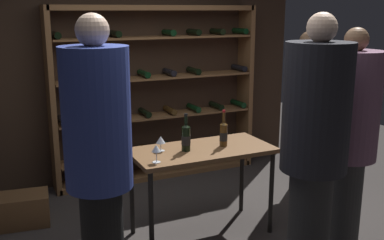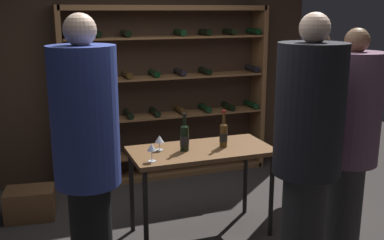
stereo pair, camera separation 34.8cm
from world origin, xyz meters
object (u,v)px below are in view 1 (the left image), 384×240
person_host_in_suit (306,106)px  wine_glass_stemmed_right (161,140)px  tasting_table (202,157)px  wine_crate (24,209)px  person_guest_blue_shirt (98,152)px  person_bystander_red_print (315,138)px  wine_glass_stemmed_left (156,149)px  wine_rack (158,94)px  wine_bottle_black_capsule (186,137)px  wine_bottle_gold_foil (224,134)px  person_guest_khaki (349,132)px

person_host_in_suit → wine_glass_stemmed_right: (-1.89, -0.35, -0.08)m
tasting_table → wine_crate: 1.87m
person_guest_blue_shirt → person_host_in_suit: 2.83m
tasting_table → person_host_in_suit: person_host_in_suit is taller
person_bystander_red_print → person_guest_blue_shirt: 1.59m
wine_crate → wine_glass_stemmed_right: bearing=-35.5°
person_guest_blue_shirt → wine_glass_stemmed_left: size_ratio=13.46×
wine_rack → person_guest_blue_shirt: 2.60m
wine_bottle_black_capsule → wine_bottle_gold_foil: bearing=-2.3°
person_host_in_suit → wine_bottle_gold_foil: 1.38m
tasting_table → wine_crate: size_ratio=2.70×
person_bystander_red_print → wine_crate: (-1.98, 1.89, -0.98)m
wine_bottle_black_capsule → tasting_table: bearing=0.2°
person_guest_blue_shirt → person_guest_khaki: size_ratio=1.06×
wine_bottle_black_capsule → wine_glass_stemmed_right: wine_bottle_black_capsule is taller
person_guest_blue_shirt → wine_glass_stemmed_left: bearing=-162.1°
person_bystander_red_print → person_guest_blue_shirt: (-1.55, 0.36, 0.00)m
wine_bottle_black_capsule → wine_rack: bearing=77.8°
person_guest_khaki → wine_glass_stemmed_left: size_ratio=12.69×
tasting_table → wine_bottle_gold_foil: (0.21, -0.02, 0.21)m
tasting_table → wine_bottle_gold_foil: size_ratio=3.77×
person_guest_blue_shirt → wine_bottle_gold_foil: 1.46m
person_guest_blue_shirt → wine_glass_stemmed_left: person_guest_blue_shirt is taller
person_guest_blue_shirt → wine_crate: size_ratio=4.29×
wine_rack → person_host_in_suit: bearing=-41.8°
wine_rack → tasting_table: bearing=-96.7°
person_guest_blue_shirt → wine_bottle_black_capsule: bearing=-165.2°
tasting_table → person_guest_khaki: 1.31m
wine_bottle_black_capsule → wine_bottle_gold_foil: same height
tasting_table → wine_bottle_black_capsule: 0.27m
person_bystander_red_print → wine_crate: size_ratio=4.30×
person_bystander_red_print → wine_glass_stemmed_right: bearing=134.5°
person_bystander_red_print → wine_glass_stemmed_right: 1.37m
person_guest_khaki → person_host_in_suit: person_guest_khaki is taller
wine_bottle_gold_foil → wine_glass_stemmed_right: bearing=170.0°
person_guest_blue_shirt → wine_bottle_black_capsule: person_guest_blue_shirt is taller
person_host_in_suit → wine_crate: (-3.04, 0.47, -0.87)m
person_bystander_red_print → wine_glass_stemmed_right: (-0.83, 1.07, -0.20)m
person_guest_blue_shirt → wine_bottle_gold_foil: bearing=-174.0°
person_guest_blue_shirt → person_host_in_suit: size_ratio=1.11×
wine_glass_stemmed_left → wine_glass_stemmed_right: wine_glass_stemmed_left is taller
person_bystander_red_print → wine_bottle_black_capsule: 1.17m
wine_rack → wine_bottle_black_capsule: (-0.35, -1.63, -0.09)m
wine_crate → wine_glass_stemmed_right: wine_glass_stemmed_right is taller
wine_rack → wine_bottle_black_capsule: size_ratio=7.55×
tasting_table → wine_bottle_gold_foil: bearing=-4.1°
person_guest_blue_shirt → wine_crate: (-0.42, 1.53, -0.99)m
person_guest_khaki → wine_bottle_gold_foil: person_guest_khaki is taller
person_host_in_suit → wine_crate: 3.20m
wine_crate → wine_bottle_gold_foil: wine_bottle_gold_foil is taller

